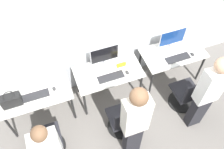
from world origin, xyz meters
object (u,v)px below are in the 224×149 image
object	(u,v)px
handbag	(11,100)
monitor_left	(29,77)
mouse_left	(54,89)
monitor_right	(172,38)
office_chair_left	(48,142)
office_chair_right	(186,95)
person_center	(135,122)
person_right	(207,93)
keyboard_left	(35,96)
keyboard_center	(111,77)
mouse_center	(127,72)
keyboard_right	(178,58)
monitor_center	(105,56)
office_chair_center	(123,121)
mouse_right	(192,54)

from	to	relation	value
handbag	monitor_left	bearing A→B (deg)	38.10
mouse_left	handbag	xyz separation A→B (m)	(-0.66, -0.06, 0.10)
monitor_right	office_chair_left	bearing A→B (deg)	-161.21
monitor_right	office_chair_right	distance (m)	1.03
person_center	office_chair_right	xyz separation A→B (m)	(1.24, 0.45, -0.63)
person_right	person_center	bearing A→B (deg)	-176.26
keyboard_left	keyboard_center	xyz separation A→B (m)	(1.26, -0.07, 0.00)
monitor_left	office_chair_right	bearing A→B (deg)	-19.19
monitor_right	mouse_center	bearing A→B (deg)	-163.59
monitor_right	person_right	size ratio (longest dim) A/B	0.29
keyboard_center	mouse_center	size ratio (longest dim) A/B	5.02
office_chair_left	keyboard_right	world-z (taller)	office_chair_left
monitor_right	monitor_left	bearing A→B (deg)	179.26
monitor_center	office_chair_center	xyz separation A→B (m)	(-0.03, -0.95, -0.61)
person_center	handbag	bearing A→B (deg)	146.81
keyboard_right	person_center	bearing A→B (deg)	-142.34
monitor_left	person_center	size ratio (longest dim) A/B	0.28
keyboard_left	office_chair_left	xyz separation A→B (m)	(0.00, -0.65, -0.40)
mouse_right	office_chair_right	world-z (taller)	office_chair_right
keyboard_center	handbag	bearing A→B (deg)	178.68
office_chair_center	office_chair_right	bearing A→B (deg)	3.66
mouse_left	person_right	distance (m)	2.40
mouse_left	office_chair_right	distance (m)	2.31
monitor_left	mouse_left	xyz separation A→B (m)	(0.31, -0.21, -0.21)
mouse_center	office_chair_left	bearing A→B (deg)	-159.76
monitor_left	monitor_center	size ratio (longest dim) A/B	1.00
keyboard_right	handbag	xyz separation A→B (m)	(-2.87, 0.06, 0.11)
monitor_left	mouse_left	bearing A→B (deg)	-34.18
keyboard_left	person_right	distance (m)	2.68
mouse_center	office_chair_right	bearing A→B (deg)	-30.42
mouse_left	person_right	world-z (taller)	person_right
keyboard_left	mouse_center	bearing A→B (deg)	-2.88
monitor_left	monitor_right	distance (m)	2.53
handbag	monitor_center	bearing A→B (deg)	9.64
keyboard_left	keyboard_right	distance (m)	2.53
person_center	person_right	bearing A→B (deg)	3.74
office_chair_left	office_chair_center	size ratio (longest dim) A/B	1.00
office_chair_center	office_chair_right	distance (m)	1.26
office_chair_left	keyboard_center	size ratio (longest dim) A/B	1.92
monitor_center	person_center	world-z (taller)	person_center
person_center	handbag	size ratio (longest dim) A/B	5.92
mouse_right	person_right	bearing A→B (deg)	-110.86
mouse_center	office_chair_center	bearing A→B (deg)	-116.97
monitor_center	person_center	distance (m)	1.32
monitor_left	mouse_center	size ratio (longest dim) A/B	5.50
keyboard_center	office_chair_center	size ratio (longest dim) A/B	0.52
keyboard_right	person_right	bearing A→B (deg)	-93.14
mouse_left	mouse_center	world-z (taller)	same
monitor_center	handbag	size ratio (longest dim) A/B	1.65
office_chair_left	handbag	size ratio (longest dim) A/B	2.89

